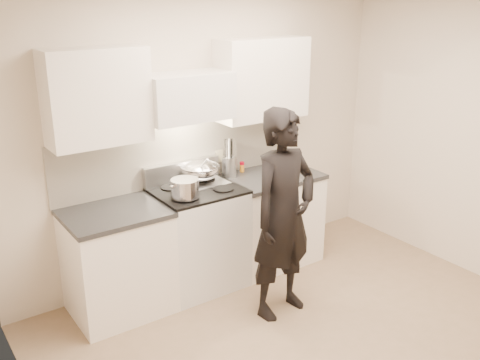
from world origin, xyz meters
name	(u,v)px	position (x,y,z in m)	size (l,w,h in m)	color
ground_plane	(328,349)	(0.00, 0.00, 0.00)	(4.00, 4.00, 0.00)	#886D54
room_shell	(298,139)	(-0.06, 0.37, 1.60)	(4.04, 3.54, 2.70)	beige
stove	(198,237)	(-0.30, 1.42, 0.47)	(0.76, 0.65, 0.96)	silver
counter_right	(270,218)	(0.53, 1.43, 0.46)	(0.92, 0.67, 0.92)	white
counter_left	(118,261)	(-1.08, 1.43, 0.46)	(0.82, 0.67, 0.92)	white
wok	(200,170)	(-0.18, 1.57, 1.06)	(0.36, 0.44, 0.29)	silver
stock_pot	(185,188)	(-0.50, 1.28, 1.04)	(0.32, 0.30, 0.16)	silver
utensil_crock	(229,165)	(0.16, 1.60, 1.03)	(0.14, 0.14, 0.37)	silver
spice_jar	(242,167)	(0.35, 1.65, 0.97)	(0.04, 0.04, 0.10)	orange
oil_glass	(284,158)	(0.83, 1.59, 0.99)	(0.08, 0.08, 0.14)	#B0790D
person	(284,215)	(0.05, 0.64, 0.88)	(0.64, 0.42, 1.76)	black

